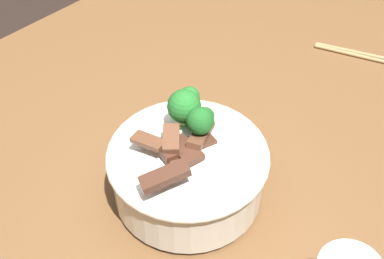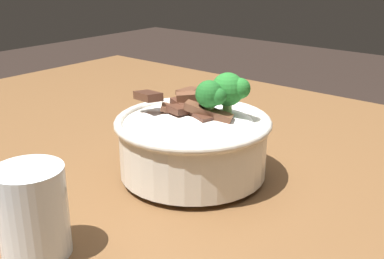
{
  "view_description": "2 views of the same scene",
  "coord_description": "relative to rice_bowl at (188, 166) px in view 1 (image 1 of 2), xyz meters",
  "views": [
    {
      "loc": [
        -0.4,
        -0.38,
        1.38
      ],
      "look_at": [
        -0.01,
        -0.02,
        0.85
      ],
      "focal_mm": 50.67,
      "sensor_mm": 36.0,
      "label": 1
    },
    {
      "loc": [
        0.33,
        -0.52,
        1.07
      ],
      "look_at": [
        -0.04,
        -0.08,
        0.86
      ],
      "focal_mm": 44.43,
      "sensor_mm": 36.0,
      "label": 2
    }
  ],
  "objects": [
    {
      "name": "dining_table",
      "position": [
        0.06,
        0.05,
        -0.14
      ],
      "size": [
        1.58,
        0.93,
        0.78
      ],
      "color": "brown",
      "rests_on": "ground"
    },
    {
      "name": "rice_bowl",
      "position": [
        0.0,
        0.0,
        0.0
      ],
      "size": [
        0.21,
        0.21,
        0.15
      ],
      "color": "silver",
      "rests_on": "dining_table"
    },
    {
      "name": "chopsticks_pair",
      "position": [
        0.46,
        -0.04,
        -0.06
      ],
      "size": [
        0.1,
        0.22,
        0.01
      ],
      "color": "#9E7A4C",
      "rests_on": "dining_table"
    }
  ]
}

